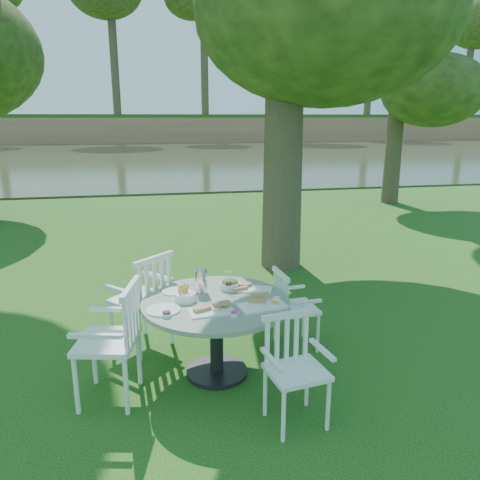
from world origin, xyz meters
name	(u,v)px	position (x,y,z in m)	size (l,w,h in m)	color
ground	(243,312)	(0.00, 0.00, 0.00)	(140.00, 140.00, 0.00)	#123C0C
table	(216,316)	(-0.52, -1.32, 0.57)	(1.31, 1.31, 0.72)	black
chair_ne	(289,303)	(0.27, -0.95, 0.48)	(0.41, 0.44, 0.81)	white
chair_nw	(147,295)	(-1.12, -0.72, 0.59)	(0.69, 0.69, 1.00)	white
chair_sw	(118,334)	(-1.35, -1.54, 0.59)	(0.57, 0.59, 1.00)	white
chair_se	(292,360)	(-0.05, -2.05, 0.49)	(0.48, 0.46, 0.84)	white
tableware	(212,293)	(-0.55, -1.25, 0.76)	(1.19, 0.78, 0.22)	white
river	(164,157)	(0.00, 23.00, 0.00)	(100.00, 28.00, 0.12)	#2C321E
far_bank	(156,61)	(0.28, 41.12, 7.25)	(100.00, 18.00, 15.20)	#996847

